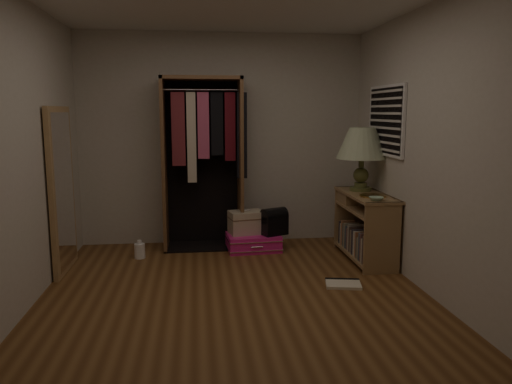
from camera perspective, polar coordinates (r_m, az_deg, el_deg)
ground at (r=4.57m, az=-2.35°, el=-11.94°), size 4.00×4.00×0.00m
room_walls at (r=4.32m, az=-1.52°, el=7.22°), size 3.52×4.02×2.60m
console_bookshelf at (r=5.75m, az=12.22°, el=-3.64°), size 0.42×1.12×0.75m
open_wardrobe at (r=6.04m, az=-5.89°, el=5.05°), size 1.00×0.50×2.05m
floor_mirror at (r=5.49m, az=-21.31°, el=0.20°), size 0.06×0.80×1.70m
pink_suitcase at (r=6.02m, az=-0.32°, el=-5.74°), size 0.67×0.50×0.19m
train_case at (r=6.00m, az=-1.13°, el=-3.46°), size 0.45×0.35×0.29m
black_bag at (r=5.95m, az=2.07°, el=-3.32°), size 0.35×0.30×0.32m
table_lamp at (r=5.79m, az=12.01°, el=5.30°), size 0.71×0.71×0.72m
brass_tray at (r=5.47m, az=13.19°, el=-0.42°), size 0.36×0.36×0.02m
ceramic_bowl at (r=5.23m, az=13.57°, el=-0.75°), size 0.18×0.18×0.04m
white_jug at (r=5.84m, az=-13.15°, el=-6.54°), size 0.15×0.15×0.21m
floor_book at (r=4.95m, az=9.91°, el=-10.24°), size 0.37×0.32×0.03m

